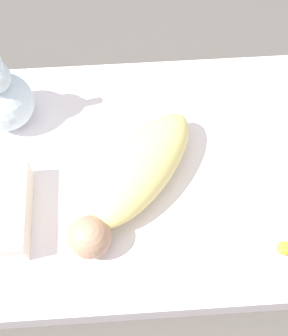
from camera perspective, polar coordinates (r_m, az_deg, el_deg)
The scene contains 4 objects.
ground_plane at distance 1.71m, azimuth 0.24°, elevation -2.22°, with size 12.00×12.00×0.00m, color #514C47.
bed_mattress at distance 1.66m, azimuth 0.24°, elevation -1.33°, with size 1.43×0.94×0.12m.
swaddled_baby at distance 1.51m, azimuth -1.15°, elevation -1.17°, with size 0.47×0.54×0.15m.
bunny_plush at distance 1.68m, azimuth -16.82°, elevation 8.19°, with size 0.20×0.20×0.35m.
Camera 1 is at (0.05, 0.71, 1.56)m, focal length 50.00 mm.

